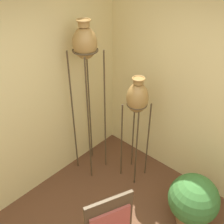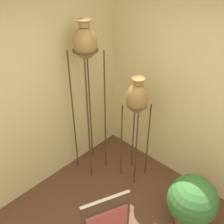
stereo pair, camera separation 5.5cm
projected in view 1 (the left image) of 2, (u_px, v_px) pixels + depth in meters
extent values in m
cylinder|color=#473823|center=(89.00, 125.00, 3.32)|extent=(0.02, 0.02, 1.82)
cylinder|color=#473823|center=(105.00, 115.00, 3.50)|extent=(0.02, 0.02, 1.82)
cylinder|color=#473823|center=(73.00, 116.00, 3.48)|extent=(0.02, 0.02, 1.82)
cylinder|color=#473823|center=(90.00, 107.00, 3.67)|extent=(0.02, 0.02, 1.82)
torus|color=#473823|center=(85.00, 50.00, 2.99)|extent=(0.30, 0.30, 0.02)
ellipsoid|color=olive|center=(85.00, 43.00, 2.95)|extent=(0.28, 0.28, 0.37)
cylinder|color=olive|center=(84.00, 23.00, 2.83)|extent=(0.13, 0.13, 0.07)
torus|color=olive|center=(84.00, 20.00, 2.81)|extent=(0.17, 0.17, 0.02)
cylinder|color=#473823|center=(136.00, 151.00, 3.38)|extent=(0.02, 0.02, 1.19)
cylinder|color=#473823|center=(148.00, 141.00, 3.53)|extent=(0.02, 0.02, 1.19)
cylinder|color=#473823|center=(122.00, 142.00, 3.52)|extent=(0.02, 0.02, 1.19)
cylinder|color=#473823|center=(133.00, 134.00, 3.68)|extent=(0.02, 0.02, 1.19)
torus|color=#473823|center=(137.00, 104.00, 3.20)|extent=(0.26, 0.26, 0.02)
ellipsoid|color=olive|center=(137.00, 98.00, 3.15)|extent=(0.27, 0.27, 0.39)
cylinder|color=olive|center=(138.00, 81.00, 3.03)|extent=(0.12, 0.12, 0.06)
torus|color=olive|center=(139.00, 78.00, 3.01)|extent=(0.16, 0.16, 0.02)
cube|color=#473823|center=(109.00, 220.00, 2.31)|extent=(0.42, 0.20, 0.56)
cylinder|color=olive|center=(189.00, 216.00, 3.15)|extent=(0.29, 0.29, 0.19)
torus|color=olive|center=(190.00, 211.00, 3.09)|extent=(0.32, 0.32, 0.02)
sphere|color=#387033|center=(194.00, 199.00, 2.97)|extent=(0.58, 0.58, 0.58)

